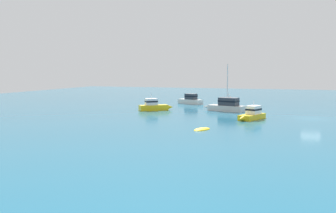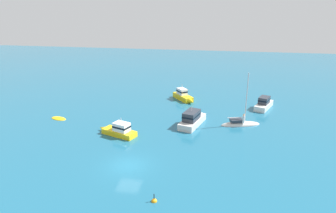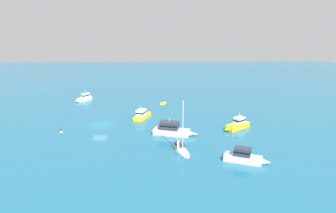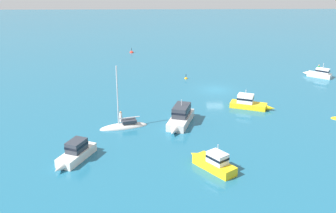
{
  "view_description": "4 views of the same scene",
  "coord_description": "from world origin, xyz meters",
  "px_view_note": "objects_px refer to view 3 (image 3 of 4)",
  "views": [
    {
      "loc": [
        -1.38,
        -54.77,
        6.52
      ],
      "look_at": [
        -19.69,
        -1.91,
        1.19
      ],
      "focal_mm": 41.25,
      "sensor_mm": 36.0,
      "label": 1
    },
    {
      "loc": [
        27.99,
        9.08,
        16.83
      ],
      "look_at": [
        -16.26,
        1.55,
        1.21
      ],
      "focal_mm": 33.1,
      "sensor_mm": 36.0,
      "label": 2
    },
    {
      "loc": [
        -10.17,
        58.07,
        19.04
      ],
      "look_at": [
        -12.32,
        -6.06,
        1.51
      ],
      "focal_mm": 36.86,
      "sensor_mm": 36.0,
      "label": 3
    },
    {
      "loc": [
        -61.12,
        7.97,
        20.59
      ],
      "look_at": [
        -12.81,
        7.17,
        2.29
      ],
      "focal_mm": 47.24,
      "sensor_mm": 36.0,
      "label": 4
    }
  ],
  "objects_px": {
    "launch": "(237,124)",
    "launch_2": "(84,98)",
    "launch_1": "(245,157)",
    "channel_buoy": "(61,132)",
    "motor_cruiser": "(142,115)",
    "motor_cruiser_1": "(172,130)",
    "dinghy": "(163,103)",
    "sloop": "(181,150)"
  },
  "relations": [
    {
      "from": "launch",
      "to": "sloop",
      "type": "xyz_separation_m",
      "value": [
        10.18,
        9.35,
        -0.6
      ]
    },
    {
      "from": "launch_2",
      "to": "channel_buoy",
      "type": "height_order",
      "value": "launch_2"
    },
    {
      "from": "launch_1",
      "to": "launch",
      "type": "bearing_deg",
      "value": 104.35
    },
    {
      "from": "dinghy",
      "to": "motor_cruiser",
      "type": "bearing_deg",
      "value": 177.53
    },
    {
      "from": "dinghy",
      "to": "channel_buoy",
      "type": "height_order",
      "value": "channel_buoy"
    },
    {
      "from": "motor_cruiser",
      "to": "motor_cruiser_1",
      "type": "xyz_separation_m",
      "value": [
        -5.15,
        9.09,
        0.18
      ]
    },
    {
      "from": "dinghy",
      "to": "motor_cruiser_1",
      "type": "relative_size",
      "value": 0.4
    },
    {
      "from": "motor_cruiser",
      "to": "launch_1",
      "type": "relative_size",
      "value": 0.95
    },
    {
      "from": "launch",
      "to": "dinghy",
      "type": "bearing_deg",
      "value": -92.39
    },
    {
      "from": "launch",
      "to": "motor_cruiser_1",
      "type": "xyz_separation_m",
      "value": [
        11.17,
        2.67,
        0.14
      ]
    },
    {
      "from": "channel_buoy",
      "to": "launch",
      "type": "bearing_deg",
      "value": -178.02
    },
    {
      "from": "motor_cruiser_1",
      "to": "launch_2",
      "type": "xyz_separation_m",
      "value": [
        18.67,
        -22.97,
        -0.22
      ]
    },
    {
      "from": "motor_cruiser_1",
      "to": "launch_2",
      "type": "bearing_deg",
      "value": 145.31
    },
    {
      "from": "dinghy",
      "to": "launch_1",
      "type": "height_order",
      "value": "launch_1"
    },
    {
      "from": "launch_1",
      "to": "launch_2",
      "type": "height_order",
      "value": "launch_2"
    },
    {
      "from": "dinghy",
      "to": "sloop",
      "type": "relative_size",
      "value": 0.36
    },
    {
      "from": "motor_cruiser_1",
      "to": "sloop",
      "type": "bearing_deg",
      "value": -65.37
    },
    {
      "from": "launch_1",
      "to": "channel_buoy",
      "type": "xyz_separation_m",
      "value": [
        27.21,
        -12.51,
        -0.74
      ]
    },
    {
      "from": "sloop",
      "to": "launch_2",
      "type": "relative_size",
      "value": 1.88
    },
    {
      "from": "launch",
      "to": "motor_cruiser",
      "type": "xyz_separation_m",
      "value": [
        16.32,
        -6.42,
        -0.04
      ]
    },
    {
      "from": "dinghy",
      "to": "sloop",
      "type": "height_order",
      "value": "sloop"
    },
    {
      "from": "dinghy",
      "to": "motor_cruiser",
      "type": "relative_size",
      "value": 0.5
    },
    {
      "from": "launch",
      "to": "launch_1",
      "type": "distance_m",
      "value": 13.68
    },
    {
      "from": "motor_cruiser_1",
      "to": "launch",
      "type": "bearing_deg",
      "value": 29.64
    },
    {
      "from": "launch_1",
      "to": "channel_buoy",
      "type": "bearing_deg",
      "value": 178.55
    },
    {
      "from": "channel_buoy",
      "to": "sloop",
      "type": "bearing_deg",
      "value": 156.47
    },
    {
      "from": "motor_cruiser",
      "to": "channel_buoy",
      "type": "height_order",
      "value": "motor_cruiser"
    },
    {
      "from": "launch",
      "to": "launch_2",
      "type": "distance_m",
      "value": 36.09
    },
    {
      "from": "launch_2",
      "to": "channel_buoy",
      "type": "distance_m",
      "value": 21.33
    },
    {
      "from": "launch",
      "to": "launch_2",
      "type": "relative_size",
      "value": 1.23
    },
    {
      "from": "launch",
      "to": "motor_cruiser",
      "type": "relative_size",
      "value": 0.9
    },
    {
      "from": "dinghy",
      "to": "sloop",
      "type": "bearing_deg",
      "value": -157.26
    },
    {
      "from": "motor_cruiser",
      "to": "sloop",
      "type": "distance_m",
      "value": 16.93
    },
    {
      "from": "motor_cruiser",
      "to": "motor_cruiser_1",
      "type": "height_order",
      "value": "motor_cruiser_1"
    },
    {
      "from": "motor_cruiser",
      "to": "channel_buoy",
      "type": "relative_size",
      "value": 5.69
    },
    {
      "from": "motor_cruiser",
      "to": "launch_1",
      "type": "bearing_deg",
      "value": -123.66
    },
    {
      "from": "motor_cruiser_1",
      "to": "launch_1",
      "type": "height_order",
      "value": "motor_cruiser_1"
    },
    {
      "from": "motor_cruiser",
      "to": "sloop",
      "type": "height_order",
      "value": "sloop"
    },
    {
      "from": "dinghy",
      "to": "motor_cruiser_1",
      "type": "height_order",
      "value": "motor_cruiser_1"
    },
    {
      "from": "motor_cruiser_1",
      "to": "channel_buoy",
      "type": "distance_m",
      "value": 18.25
    },
    {
      "from": "sloop",
      "to": "launch_1",
      "type": "relative_size",
      "value": 1.32
    },
    {
      "from": "dinghy",
      "to": "channel_buoy",
      "type": "xyz_separation_m",
      "value": [
        17.09,
        18.19,
        0.01
      ]
    }
  ]
}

